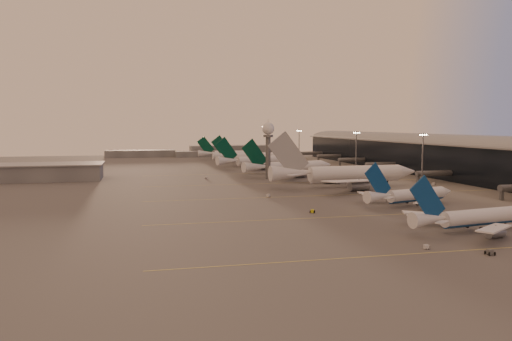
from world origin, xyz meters
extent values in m
plane|color=#555252|center=(0.00, 0.00, 0.00)|extent=(700.00, 700.00, 0.00)
cube|color=#E4CF50|center=(30.00, 10.00, 0.01)|extent=(180.00, 0.25, 0.02)
cube|color=#E4CF50|center=(30.00, 55.00, 0.01)|extent=(180.00, 0.25, 0.02)
cube|color=#E4CF50|center=(30.00, 100.00, 0.01)|extent=(180.00, 0.25, 0.02)
cube|color=#E4CF50|center=(30.00, 150.00, 0.01)|extent=(180.00, 0.25, 0.02)
cube|color=black|center=(108.00, 110.00, 9.00)|extent=(36.00, 360.00, 18.00)
cylinder|color=gray|center=(108.00, 110.00, 18.00)|extent=(10.08, 360.00, 10.08)
cube|color=gray|center=(108.00, 110.00, 18.20)|extent=(40.00, 362.00, 0.80)
cube|color=#55575C|center=(72.00, 28.00, 2.20)|extent=(1.20, 1.20, 4.40)
cylinder|color=#55575C|center=(82.00, 86.00, 4.50)|extent=(22.00, 2.80, 2.80)
cube|color=#55575C|center=(72.00, 86.00, 2.20)|extent=(1.20, 1.20, 4.40)
cylinder|color=#55575C|center=(82.00, 142.00, 4.50)|extent=(22.00, 2.80, 2.80)
cube|color=#55575C|center=(72.00, 142.00, 2.20)|extent=(1.20, 1.20, 4.40)
cylinder|color=#55575C|center=(82.00, 184.00, 4.50)|extent=(22.00, 2.80, 2.80)
cube|color=#55575C|center=(72.00, 184.00, 2.20)|extent=(1.20, 1.20, 4.40)
cylinder|color=#55575C|center=(82.00, 226.00, 4.50)|extent=(22.00, 2.80, 2.80)
cube|color=#55575C|center=(72.00, 226.00, 2.20)|extent=(1.20, 1.20, 4.40)
cylinder|color=#55575C|center=(82.00, 266.00, 4.50)|extent=(22.00, 2.80, 2.80)
cube|color=#55575C|center=(72.00, 266.00, 2.20)|extent=(1.20, 1.20, 4.40)
cube|color=slate|center=(-120.00, 140.00, 4.00)|extent=(80.00, 25.00, 8.00)
cube|color=gray|center=(-120.00, 140.00, 8.20)|extent=(82.00, 27.00, 0.60)
cylinder|color=#55575C|center=(5.00, 120.00, 11.00)|extent=(2.60, 2.60, 22.00)
cylinder|color=#55575C|center=(5.00, 120.00, 22.50)|extent=(5.20, 5.20, 1.20)
sphere|color=silver|center=(5.00, 120.00, 26.40)|extent=(6.40, 6.40, 6.40)
cylinder|color=#55575C|center=(5.00, 120.00, 30.10)|extent=(0.16, 0.16, 2.00)
cylinder|color=#55575C|center=(55.00, 55.00, 12.50)|extent=(0.56, 0.56, 25.00)
cube|color=#55575C|center=(55.00, 55.00, 24.50)|extent=(3.60, 0.25, 0.25)
sphere|color=#FFEABF|center=(53.50, 55.00, 24.10)|extent=(0.56, 0.56, 0.56)
sphere|color=#FFEABF|center=(54.50, 55.00, 24.10)|extent=(0.56, 0.56, 0.56)
sphere|color=#FFEABF|center=(55.50, 55.00, 24.10)|extent=(0.56, 0.56, 0.56)
sphere|color=#FFEABF|center=(56.50, 55.00, 24.10)|extent=(0.56, 0.56, 0.56)
cylinder|color=#55575C|center=(50.00, 110.00, 12.50)|extent=(0.56, 0.56, 25.00)
cube|color=#55575C|center=(50.00, 110.00, 24.50)|extent=(3.60, 0.25, 0.25)
sphere|color=#FFEABF|center=(48.50, 110.00, 24.10)|extent=(0.56, 0.56, 0.56)
sphere|color=#FFEABF|center=(49.50, 110.00, 24.10)|extent=(0.56, 0.56, 0.56)
sphere|color=#FFEABF|center=(50.50, 110.00, 24.10)|extent=(0.56, 0.56, 0.56)
sphere|color=#FFEABF|center=(51.50, 110.00, 24.10)|extent=(0.56, 0.56, 0.56)
cylinder|color=#55575C|center=(48.00, 200.00, 12.50)|extent=(0.56, 0.56, 25.00)
cube|color=#55575C|center=(48.00, 200.00, 24.50)|extent=(3.60, 0.25, 0.25)
sphere|color=#FFEABF|center=(46.50, 200.00, 24.10)|extent=(0.56, 0.56, 0.56)
sphere|color=#FFEABF|center=(47.50, 200.00, 24.10)|extent=(0.56, 0.56, 0.56)
sphere|color=#FFEABF|center=(48.50, 200.00, 24.10)|extent=(0.56, 0.56, 0.56)
sphere|color=#FFEABF|center=(49.50, 200.00, 24.10)|extent=(0.56, 0.56, 0.56)
cube|color=slate|center=(-60.00, 320.00, 3.00)|extent=(60.00, 18.00, 6.00)
cube|color=slate|center=(30.00, 330.00, 4.50)|extent=(90.00, 20.00, 9.00)
cube|color=slate|center=(-10.00, 310.00, 2.50)|extent=(40.00, 15.00, 5.00)
cylinder|color=silver|center=(27.74, -17.84, 3.38)|extent=(24.67, 7.94, 4.14)
cylinder|color=navy|center=(27.74, -17.84, 2.45)|extent=(24.00, 6.72, 2.98)
cone|color=silver|center=(10.70, -20.57, 3.89)|extent=(10.72, 5.70, 4.14)
cube|color=silver|center=(23.46, -28.84, 2.65)|extent=(16.49, 13.86, 1.30)
cylinder|color=gray|center=(26.00, -26.00, 0.76)|extent=(5.07, 3.40, 2.69)
cube|color=gray|center=(26.00, -26.00, 1.93)|extent=(0.37, 0.32, 1.66)
cube|color=silver|center=(20.23, -8.73, 2.65)|extent=(17.96, 9.55, 1.30)
cylinder|color=gray|center=(23.54, -10.64, 0.76)|extent=(5.07, 3.40, 2.69)
cube|color=gray|center=(23.54, -10.64, 1.93)|extent=(0.37, 0.32, 1.66)
cube|color=navy|center=(10.20, -20.65, 9.02)|extent=(11.28, 2.18, 12.34)
cube|color=silver|center=(11.48, -25.22, 4.00)|extent=(4.87, 4.15, 0.27)
cube|color=silver|center=(9.99, -15.92, 4.00)|extent=(5.02, 3.06, 0.27)
cylinder|color=black|center=(36.86, -16.38, 0.54)|extent=(0.54, 0.54, 1.09)
cylinder|color=black|center=(25.42, -15.79, 0.60)|extent=(1.27, 0.73, 1.20)
cylinder|color=black|center=(26.18, -20.52, 0.60)|extent=(1.27, 0.73, 1.20)
cylinder|color=silver|center=(33.98, 23.92, 3.43)|extent=(24.90, 10.73, 4.20)
cylinder|color=navy|center=(33.98, 23.92, 2.48)|extent=(24.11, 9.46, 3.03)
cone|color=silver|center=(48.17, 27.90, 3.43)|extent=(5.74, 5.34, 4.20)
cone|color=silver|center=(17.12, 19.17, 3.95)|extent=(11.10, 6.85, 4.20)
cube|color=silver|center=(30.95, 12.32, 2.69)|extent=(15.77, 15.33, 1.32)
cylinder|color=gray|center=(33.18, 15.49, 0.77)|extent=(5.34, 3.92, 2.73)
cube|color=gray|center=(33.18, 15.49, 1.96)|extent=(0.39, 0.36, 1.68)
cube|color=silver|center=(25.35, 32.23, 2.69)|extent=(18.33, 7.84, 1.32)
cylinder|color=gray|center=(28.91, 30.69, 0.77)|extent=(5.34, 3.92, 2.73)
cube|color=gray|center=(28.91, 30.69, 1.96)|extent=(0.39, 0.36, 1.68)
cube|color=navy|center=(16.62, 19.03, 9.15)|extent=(11.21, 3.50, 12.53)
cube|color=silver|center=(18.45, 14.58, 4.06)|extent=(4.76, 4.52, 0.28)
cube|color=silver|center=(15.86, 23.78, 4.06)|extent=(5.02, 2.62, 0.28)
cylinder|color=black|center=(43.01, 26.46, 0.55)|extent=(0.55, 0.55, 1.11)
cylinder|color=black|center=(31.41, 25.72, 0.61)|extent=(1.32, 0.86, 1.22)
cylinder|color=black|center=(32.73, 21.03, 0.61)|extent=(1.32, 0.86, 1.22)
cylinder|color=silver|center=(35.49, 78.65, 4.80)|extent=(44.61, 9.12, 6.93)
cylinder|color=silver|center=(35.49, 78.65, 3.24)|extent=(43.63, 7.14, 4.99)
cone|color=silver|center=(61.91, 79.96, 4.80)|extent=(8.91, 7.34, 6.93)
cone|color=silver|center=(4.08, 77.08, 5.67)|extent=(18.91, 7.84, 6.93)
cube|color=silver|center=(25.61, 59.70, 3.59)|extent=(31.09, 22.64, 2.06)
cylinder|color=gray|center=(30.75, 64.32, 0.78)|extent=(8.79, 4.92, 4.50)
cube|color=gray|center=(30.75, 64.32, 2.38)|extent=(0.35, 0.30, 2.77)
cube|color=silver|center=(23.78, 96.52, 3.59)|extent=(31.93, 20.19, 2.06)
cylinder|color=gray|center=(29.35, 92.43, 0.78)|extent=(8.79, 4.92, 4.50)
cube|color=gray|center=(29.35, 92.43, 2.38)|extent=(0.35, 0.30, 2.77)
cube|color=#96989D|center=(3.15, 77.04, 13.85)|extent=(19.19, 1.34, 20.55)
cube|color=silver|center=(4.13, 68.50, 5.84)|extent=(9.07, 6.96, 0.28)
cube|color=silver|center=(3.28, 85.63, 5.84)|extent=(9.15, 6.33, 0.28)
cylinder|color=black|center=(52.31, 79.48, 0.56)|extent=(0.56, 0.56, 1.12)
cylinder|color=black|center=(31.80, 80.92, 0.61)|extent=(1.25, 0.62, 1.23)
cylinder|color=black|center=(32.05, 76.01, 0.61)|extent=(1.25, 0.62, 1.23)
cylinder|color=silver|center=(24.18, 133.82, 4.01)|extent=(35.45, 14.90, 5.68)
cylinder|color=silver|center=(24.18, 133.82, 2.74)|extent=(34.34, 13.18, 4.09)
cone|color=silver|center=(44.43, 139.45, 4.01)|extent=(8.09, 7.30, 5.68)
cone|color=silver|center=(0.10, 127.13, 4.72)|extent=(15.75, 9.43, 5.68)
cube|color=silver|center=(19.79, 117.23, 3.02)|extent=(22.61, 21.90, 1.68)
cylinder|color=gray|center=(23.00, 121.76, 0.69)|extent=(7.56, 5.38, 3.69)
cube|color=gray|center=(23.00, 121.76, 2.03)|extent=(0.35, 0.31, 2.27)
cube|color=silver|center=(11.85, 145.77, 3.02)|extent=(26.24, 11.30, 1.68)
cylinder|color=gray|center=(16.94, 143.55, 0.69)|extent=(7.56, 5.38, 3.69)
cube|color=gray|center=(16.94, 143.55, 2.03)|extent=(0.35, 0.31, 2.27)
cube|color=#033726|center=(-0.61, 126.93, 11.51)|extent=(15.14, 4.51, 16.81)
cube|color=silver|center=(1.69, 120.50, 4.87)|extent=(6.80, 6.43, 0.24)
cube|color=silver|center=(-1.96, 133.63, 4.87)|extent=(7.17, 3.75, 0.24)
cylinder|color=black|center=(37.07, 137.41, 0.49)|extent=(0.49, 0.49, 0.98)
cylinder|color=black|center=(20.87, 135.14, 0.54)|extent=(1.17, 0.76, 1.08)
cylinder|color=black|center=(22.02, 130.99, 0.54)|extent=(1.17, 0.76, 1.08)
cylinder|color=silver|center=(17.11, 185.63, 3.97)|extent=(34.85, 16.30, 5.62)
cylinder|color=silver|center=(17.11, 185.63, 2.71)|extent=(33.69, 14.59, 4.05)
cone|color=silver|center=(36.85, 192.17, 3.97)|extent=(8.17, 7.46, 5.62)
cone|color=silver|center=(-6.37, 177.85, 4.68)|extent=(15.64, 9.93, 5.62)
cube|color=silver|center=(13.57, 169.01, 2.99)|extent=(21.71, 22.35, 1.66)
cylinder|color=gray|center=(16.53, 173.64, 0.68)|extent=(7.55, 5.59, 3.65)
cube|color=gray|center=(16.53, 173.64, 2.01)|extent=(0.35, 0.32, 2.25)
cube|color=silver|center=(4.34, 196.84, 2.99)|extent=(25.93, 10.03, 1.66)
cylinder|color=gray|center=(9.48, 194.89, 0.68)|extent=(7.55, 5.59, 3.65)
cube|color=gray|center=(9.48, 194.89, 2.01)|extent=(0.35, 0.32, 2.25)
cube|color=#033726|center=(-7.06, 177.62, 11.39)|extent=(14.78, 5.19, 16.63)
cube|color=silver|center=(-4.48, 171.37, 4.82)|extent=(6.59, 6.52, 0.24)
cube|color=silver|center=(-8.72, 184.17, 4.82)|extent=(7.02, 3.41, 0.24)
cylinder|color=black|center=(29.68, 189.80, 0.48)|extent=(0.48, 0.48, 0.97)
cylinder|color=black|center=(13.77, 186.77, 0.53)|extent=(1.16, 0.80, 1.07)
cylinder|color=black|center=(15.11, 182.72, 0.53)|extent=(1.16, 0.80, 1.07)
cylinder|color=silver|center=(23.01, 225.94, 3.99)|extent=(35.13, 6.49, 5.65)
cylinder|color=silver|center=(23.01, 225.94, 2.72)|extent=(34.39, 4.89, 4.06)
cone|color=silver|center=(43.89, 226.44, 3.99)|extent=(6.91, 5.81, 5.65)
cone|color=silver|center=(-1.82, 225.34, 4.70)|extent=(14.81, 6.00, 5.65)
cube|color=silver|center=(14.74, 211.01, 3.00)|extent=(25.03, 17.60, 1.67)
cylinder|color=gray|center=(18.94, 214.59, 0.68)|extent=(6.86, 3.83, 3.67)
cube|color=gray|center=(18.94, 214.59, 2.01)|extent=(0.30, 0.25, 2.26)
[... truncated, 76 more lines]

